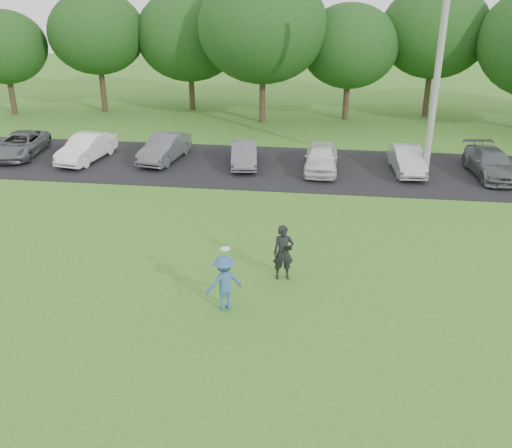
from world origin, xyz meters
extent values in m
plane|color=#377220|center=(0.00, 0.00, 0.00)|extent=(100.00, 100.00, 0.00)
cube|color=black|center=(0.00, 13.00, 0.01)|extent=(32.00, 6.50, 0.03)
cylinder|color=gray|center=(6.40, 12.47, 5.05)|extent=(0.28, 0.28, 10.11)
imported|color=#325E8F|center=(-0.49, 0.69, 0.80)|extent=(1.19, 1.04, 1.59)
cylinder|color=white|center=(-0.44, 0.70, 1.81)|extent=(0.27, 0.27, 0.06)
imported|color=black|center=(0.93, 2.57, 0.85)|extent=(0.70, 0.54, 1.69)
cube|color=black|center=(1.11, 2.39, 1.09)|extent=(0.16, 0.13, 0.10)
imported|color=slate|center=(-13.01, 13.14, 0.59)|extent=(2.28, 4.21, 1.12)
imported|color=white|center=(-9.45, 12.80, 0.65)|extent=(1.86, 3.90, 1.23)
imported|color=#54565B|center=(-5.73, 13.30, 0.65)|extent=(1.86, 3.91, 1.24)
imported|color=#5A5C61|center=(-1.82, 13.04, 0.58)|extent=(1.64, 3.47, 1.10)
imported|color=white|center=(1.79, 12.69, 0.65)|extent=(1.48, 3.62, 1.23)
imported|color=#ADB0B5|center=(5.64, 13.01, 0.60)|extent=(1.52, 3.57, 1.15)
imported|color=#585B60|center=(9.28, 12.99, 0.61)|extent=(2.07, 4.16, 1.16)
cylinder|color=#38281C|center=(-18.00, 21.60, 1.10)|extent=(0.36, 0.36, 2.20)
ellipsoid|color=#214C19|center=(-18.00, 21.60, 4.15)|extent=(5.20, 5.20, 4.42)
cylinder|color=#38281C|center=(-12.50, 23.00, 1.35)|extent=(0.36, 0.36, 2.70)
ellipsoid|color=#214C19|center=(-12.50, 23.00, 4.93)|extent=(5.94, 5.94, 5.05)
cylinder|color=#38281C|center=(-7.00, 24.40, 1.10)|extent=(0.36, 0.36, 2.20)
ellipsoid|color=#214C19|center=(-7.00, 24.40, 4.71)|extent=(6.68, 6.68, 5.68)
cylinder|color=#38281C|center=(-2.00, 21.60, 1.35)|extent=(0.36, 0.36, 2.70)
ellipsoid|color=#214C19|center=(-2.00, 21.60, 5.48)|extent=(7.42, 7.42, 6.31)
cylinder|color=#38281C|center=(3.00, 23.00, 1.10)|extent=(0.36, 0.36, 2.20)
ellipsoid|color=#214C19|center=(3.00, 23.00, 4.36)|extent=(5.76, 5.76, 4.90)
cylinder|color=#38281C|center=(8.00, 24.40, 1.35)|extent=(0.36, 0.36, 2.70)
ellipsoid|color=#214C19|center=(8.00, 24.40, 5.14)|extent=(6.50, 6.50, 5.53)
camera|label=1|loc=(2.09, -12.38, 8.44)|focal=40.00mm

